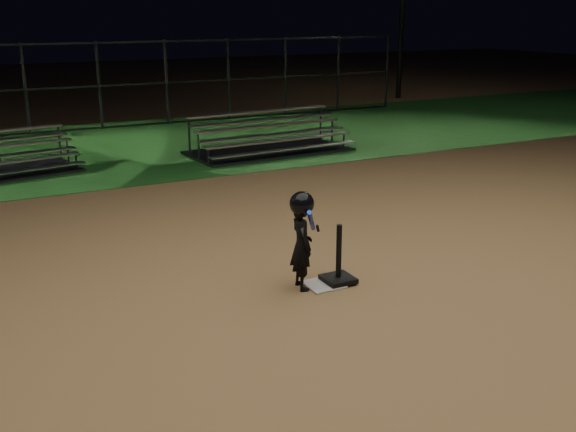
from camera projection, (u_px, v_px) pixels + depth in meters
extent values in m
plane|color=olive|center=(324.00, 285.00, 8.52)|extent=(80.00, 80.00, 0.00)
cube|color=#194F1A|center=(128.00, 147.00, 17.03)|extent=(60.00, 8.00, 0.01)
cube|color=beige|center=(324.00, 285.00, 8.51)|extent=(0.45, 0.45, 0.02)
cube|color=black|center=(338.00, 279.00, 8.58)|extent=(0.38, 0.38, 0.06)
cylinder|color=black|center=(339.00, 251.00, 8.47)|extent=(0.07, 0.07, 0.70)
imported|color=black|center=(302.00, 246.00, 8.28)|extent=(0.31, 0.44, 1.13)
sphere|color=black|center=(302.00, 204.00, 8.12)|extent=(0.30, 0.30, 0.30)
cylinder|color=#1737C5|center=(311.00, 221.00, 8.07)|extent=(0.36, 0.50, 0.42)
cylinder|color=black|center=(318.00, 228.00, 8.29)|extent=(0.13, 0.17, 0.14)
cube|color=#A8A8AC|center=(280.00, 140.00, 15.88)|extent=(3.88, 0.48, 0.04)
cube|color=#A8A8AC|center=(286.00, 149.00, 15.71)|extent=(3.88, 0.48, 0.03)
cube|color=#A8A8AC|center=(269.00, 126.00, 16.24)|extent=(3.88, 0.48, 0.04)
cube|color=#A8A8AC|center=(274.00, 134.00, 16.06)|extent=(3.88, 0.48, 0.03)
cube|color=#A8A8AC|center=(258.00, 112.00, 16.59)|extent=(3.88, 0.48, 0.04)
cube|color=#A8A8AC|center=(264.00, 120.00, 16.42)|extent=(3.88, 0.48, 0.03)
cube|color=#38383D|center=(269.00, 151.00, 16.42)|extent=(3.99, 2.14, 0.06)
cube|color=#38383D|center=(103.00, 127.00, 19.57)|extent=(20.00, 0.05, 0.05)
cube|color=#38383D|center=(99.00, 86.00, 19.22)|extent=(20.00, 0.05, 0.05)
cube|color=#38383D|center=(96.00, 43.00, 18.86)|extent=(20.00, 0.05, 0.05)
cylinder|color=#38383D|center=(99.00, 86.00, 19.22)|extent=(0.08, 0.08, 2.50)
cylinder|color=#38383D|center=(258.00, 78.00, 21.38)|extent=(0.08, 0.08, 2.50)
cylinder|color=#38383D|center=(387.00, 72.00, 23.54)|extent=(0.08, 0.08, 2.50)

